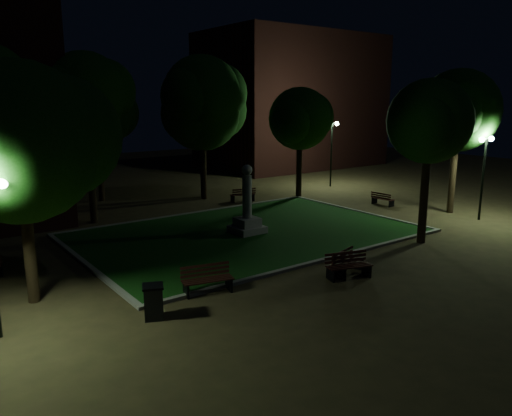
{
  "coord_description": "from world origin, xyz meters",
  "views": [
    {
      "loc": [
        -13.16,
        -16.47,
        6.22
      ],
      "look_at": [
        -0.23,
        1.0,
        1.45
      ],
      "focal_mm": 35.0,
      "sensor_mm": 36.0,
      "label": 1
    }
  ],
  "objects": [
    {
      "name": "bench_near_left",
      "position": [
        -0.27,
        -4.6,
        0.4
      ],
      "size": [
        1.62,
        0.92,
        0.84
      ],
      "rotation": [
        0.0,
        0.0,
        0.27
      ],
      "color": "black",
      "rests_on": "ground"
    },
    {
      "name": "trash_bin",
      "position": [
        -7.55,
        -3.92,
        0.52
      ],
      "size": [
        0.78,
        0.78,
        1.02
      ],
      "color": "black",
      "rests_on": "ground"
    },
    {
      "name": "monument",
      "position": [
        0.0,
        2.0,
        0.96
      ],
      "size": [
        1.4,
        1.4,
        3.2
      ],
      "color": "gray",
      "rests_on": "lawn"
    },
    {
      "name": "building_far",
      "position": [
        18.0,
        20.0,
        6.0
      ],
      "size": [
        16.0,
        10.0,
        12.0
      ],
      "primitive_type": "cube",
      "color": "#411B16",
      "rests_on": "ground"
    },
    {
      "name": "lamppost_ne",
      "position": [
        12.46,
        9.04,
        3.22
      ],
      "size": [
        1.18,
        0.28,
        4.63
      ],
      "color": "black",
      "rests_on": "ground"
    },
    {
      "name": "bench_west_near",
      "position": [
        -5.28,
        -3.14,
        0.43
      ],
      "size": [
        1.76,
        0.95,
        0.92
      ],
      "rotation": [
        0.0,
        0.0,
        -0.23
      ],
      "color": "black",
      "rests_on": "ground"
    },
    {
      "name": "tree_ne",
      "position": [
        7.88,
        7.21,
        5.0
      ],
      "size": [
        4.78,
        3.91,
        6.96
      ],
      "color": "black",
      "rests_on": "ground"
    },
    {
      "name": "tree_se",
      "position": [
        5.46,
        -3.74,
        5.28
      ],
      "size": [
        4.4,
        3.59,
        7.09
      ],
      "color": "black",
      "rests_on": "ground"
    },
    {
      "name": "lamppost_se",
      "position": [
        11.43,
        -2.97,
        3.06
      ],
      "size": [
        1.18,
        0.28,
        4.35
      ],
      "color": "black",
      "rests_on": "ground"
    },
    {
      "name": "ground",
      "position": [
        0.0,
        0.0,
        0.0
      ],
      "size": [
        80.0,
        80.0,
        0.0
      ],
      "primitive_type": "plane",
      "color": "#3F351D"
    },
    {
      "name": "bench_right_side",
      "position": [
        10.23,
        2.45,
        0.36
      ],
      "size": [
        0.57,
        1.43,
        0.77
      ],
      "rotation": [
        0.0,
        0.0,
        1.63
      ],
      "color": "black",
      "rests_on": "ground"
    },
    {
      "name": "tree_far_north",
      "position": [
        -2.61,
        13.82,
        5.26
      ],
      "size": [
        5.06,
        4.13,
        7.33
      ],
      "color": "black",
      "rests_on": "ground"
    },
    {
      "name": "tree_west",
      "position": [
        -9.92,
        -0.55,
        4.98
      ],
      "size": [
        5.91,
        4.83,
        7.39
      ],
      "color": "black",
      "rests_on": "ground"
    },
    {
      "name": "lawn",
      "position": [
        0.0,
        2.0,
        0.04
      ],
      "size": [
        15.0,
        10.0,
        0.08
      ],
      "primitive_type": "cube",
      "color": "#113F0F",
      "rests_on": "ground"
    },
    {
      "name": "bench_near_right",
      "position": [
        -0.54,
        -4.91,
        0.42
      ],
      "size": [
        1.74,
        1.04,
        0.9
      ],
      "rotation": [
        0.0,
        0.0,
        -0.3
      ],
      "color": "black",
      "rests_on": "ground"
    },
    {
      "name": "tree_extra",
      "position": [
        3.12,
        11.05,
        5.4
      ],
      "size": [
        5.95,
        4.86,
        7.84
      ],
      "color": "black",
      "rests_on": "ground"
    },
    {
      "name": "tree_north_wl",
      "position": [
        -4.96,
        8.43,
        6.51
      ],
      "size": [
        4.85,
        3.96,
        8.5
      ],
      "color": "black",
      "rests_on": "ground"
    },
    {
      "name": "lawn_kerb",
      "position": [
        0.0,
        2.0,
        0.06
      ],
      "size": [
        15.4,
        10.4,
        0.12
      ],
      "color": "slate",
      "rests_on": "ground"
    },
    {
      "name": "bench_far_side",
      "position": [
        4.21,
        8.33,
        0.4
      ],
      "size": [
        1.62,
        0.84,
        0.84
      ],
      "rotation": [
        0.0,
        0.0,
        2.93
      ],
      "color": "black",
      "rests_on": "ground"
    },
    {
      "name": "tree_north_er",
      "position": [
        2.82,
        10.49,
        6.47
      ],
      "size": [
        5.86,
        4.78,
        8.87
      ],
      "color": "black",
      "rests_on": "ground"
    },
    {
      "name": "tree_east",
      "position": [
        11.85,
        -1.07,
        5.6
      ],
      "size": [
        5.42,
        4.43,
        7.82
      ],
      "color": "black",
      "rests_on": "ground"
    }
  ]
}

